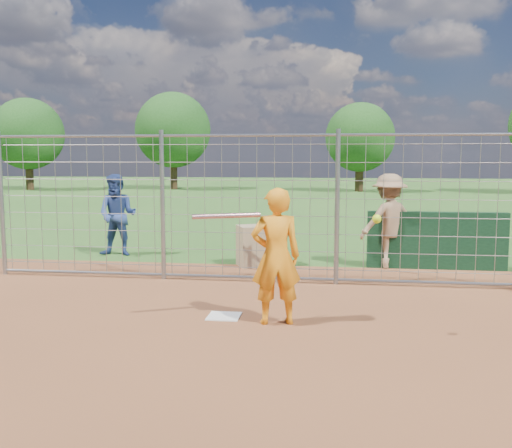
# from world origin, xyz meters

# --- Properties ---
(ground) EXTENTS (100.00, 100.00, 0.00)m
(ground) POSITION_xyz_m (0.00, 0.00, 0.00)
(ground) COLOR #2D591E
(ground) RESTS_ON ground
(infield_dirt) EXTENTS (18.00, 18.00, 0.00)m
(infield_dirt) POSITION_xyz_m (0.00, -3.00, 0.01)
(infield_dirt) COLOR brown
(infield_dirt) RESTS_ON ground
(home_plate) EXTENTS (0.43, 0.43, 0.02)m
(home_plate) POSITION_xyz_m (0.00, -0.20, 0.01)
(home_plate) COLOR silver
(home_plate) RESTS_ON ground
(dugout_wall) EXTENTS (2.60, 0.20, 1.10)m
(dugout_wall) POSITION_xyz_m (3.40, 3.60, 0.55)
(dugout_wall) COLOR #11381E
(dugout_wall) RESTS_ON ground
(batter) EXTENTS (0.72, 0.56, 1.76)m
(batter) POSITION_xyz_m (0.72, -0.40, 0.88)
(batter) COLOR orange
(batter) RESTS_ON ground
(bystander_a) EXTENTS (0.86, 0.67, 1.77)m
(bystander_a) POSITION_xyz_m (-3.19, 4.20, 0.89)
(bystander_a) COLOR navy
(bystander_a) RESTS_ON ground
(bystander_c) EXTENTS (1.36, 1.14, 1.82)m
(bystander_c) POSITION_xyz_m (2.50, 3.62, 0.91)
(bystander_c) COLOR #987452
(bystander_c) RESTS_ON ground
(equipment_bin) EXTENTS (0.95, 0.83, 0.80)m
(equipment_bin) POSITION_xyz_m (-0.01, 3.48, 0.40)
(equipment_bin) COLOR tan
(equipment_bin) RESTS_ON ground
(equipment_in_play) EXTENTS (2.25, 0.52, 0.10)m
(equipment_in_play) POSITION_xyz_m (0.57, -0.75, 1.43)
(equipment_in_play) COLOR silver
(equipment_in_play) RESTS_ON ground
(backstop_fence) EXTENTS (9.08, 0.08, 2.60)m
(backstop_fence) POSITION_xyz_m (0.00, 2.00, 1.26)
(backstop_fence) COLOR gray
(backstop_fence) RESTS_ON ground
(tree_line) EXTENTS (44.66, 6.72, 6.48)m
(tree_line) POSITION_xyz_m (3.13, 28.13, 3.71)
(tree_line) COLOR #3F2B19
(tree_line) RESTS_ON ground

